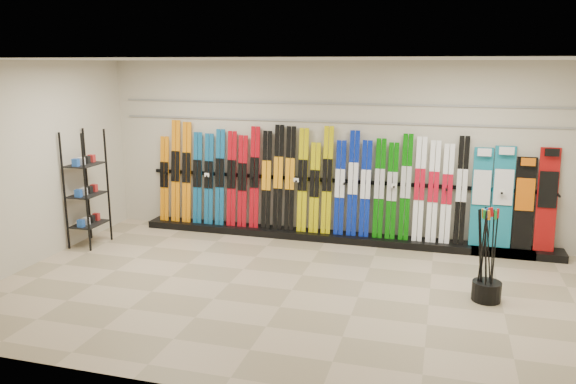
# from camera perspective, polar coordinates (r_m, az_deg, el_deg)

# --- Properties ---
(floor) EXTENTS (8.00, 8.00, 0.00)m
(floor) POSITION_cam_1_polar(r_m,az_deg,el_deg) (7.60, 0.38, -9.92)
(floor) COLOR gray
(floor) RESTS_ON ground
(back_wall) EXTENTS (8.00, 0.00, 8.00)m
(back_wall) POSITION_cam_1_polar(r_m,az_deg,el_deg) (9.54, 4.39, 4.17)
(back_wall) COLOR beige
(back_wall) RESTS_ON floor
(left_wall) EXTENTS (0.00, 5.00, 5.00)m
(left_wall) POSITION_cam_1_polar(r_m,az_deg,el_deg) (9.05, -24.85, 2.51)
(left_wall) COLOR beige
(left_wall) RESTS_ON floor
(ceiling) EXTENTS (8.00, 8.00, 0.00)m
(ceiling) POSITION_cam_1_polar(r_m,az_deg,el_deg) (7.00, 0.42, 13.34)
(ceiling) COLOR silver
(ceiling) RESTS_ON back_wall
(ski_rack_base) EXTENTS (8.00, 0.40, 0.12)m
(ski_rack_base) POSITION_cam_1_polar(r_m,az_deg,el_deg) (9.62, 5.30, -4.60)
(ski_rack_base) COLOR black
(ski_rack_base) RESTS_ON floor
(skis) EXTENTS (5.38, 0.22, 1.84)m
(skis) POSITION_cam_1_polar(r_m,az_deg,el_deg) (9.57, 1.41, 0.97)
(skis) COLOR orange
(skis) RESTS_ON ski_rack_base
(snowboards) EXTENTS (1.26, 0.24, 1.59)m
(snowboards) POSITION_cam_1_polar(r_m,az_deg,el_deg) (9.40, 21.91, -0.68)
(snowboards) COLOR #14728C
(snowboards) RESTS_ON ski_rack_base
(accessory_rack) EXTENTS (0.40, 0.60, 1.90)m
(accessory_rack) POSITION_cam_1_polar(r_m,az_deg,el_deg) (9.74, -19.78, 0.33)
(accessory_rack) COLOR black
(accessory_rack) RESTS_ON floor
(pole_bin) EXTENTS (0.36, 0.36, 0.25)m
(pole_bin) POSITION_cam_1_polar(r_m,az_deg,el_deg) (7.67, 19.50, -9.46)
(pole_bin) COLOR black
(pole_bin) RESTS_ON floor
(ski_poles) EXTENTS (0.25, 0.25, 1.18)m
(ski_poles) POSITION_cam_1_polar(r_m,az_deg,el_deg) (7.51, 19.45, -6.00)
(ski_poles) COLOR black
(ski_poles) RESTS_ON pole_bin
(slatwall_rail_0) EXTENTS (7.60, 0.02, 0.03)m
(slatwall_rail_0) POSITION_cam_1_polar(r_m,az_deg,el_deg) (9.46, 4.42, 7.14)
(slatwall_rail_0) COLOR gray
(slatwall_rail_0) RESTS_ON back_wall
(slatwall_rail_1) EXTENTS (7.60, 0.02, 0.03)m
(slatwall_rail_1) POSITION_cam_1_polar(r_m,az_deg,el_deg) (9.43, 4.45, 8.96)
(slatwall_rail_1) COLOR gray
(slatwall_rail_1) RESTS_ON back_wall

